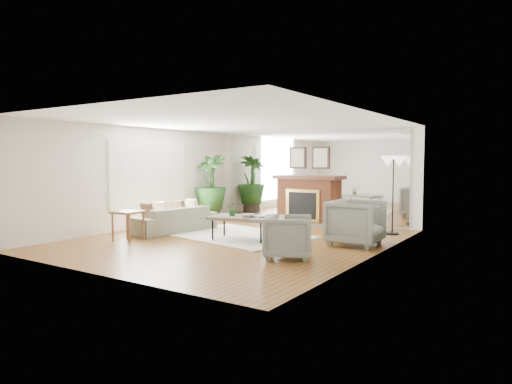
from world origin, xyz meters
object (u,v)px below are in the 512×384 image
Objects in this scene: armchair_front at (288,237)px; coffee_table at (242,218)px; sofa at (174,220)px; fireplace at (306,198)px; floor_lamp at (393,167)px; armchair_back at (356,223)px; potted_ficus at (211,185)px; side_table at (128,216)px.

coffee_table is at bearing 33.78° from armchair_front.
fireplace is at bearing 159.83° from sofa.
armchair_back is at bearing -96.80° from floor_lamp.
floor_lamp is (0.21, 1.72, 1.07)m from armchair_back.
armchair_front reaches higher than sofa.
coffee_table is 0.69× the size of sofa.
potted_ficus reaches higher than armchair_front.
armchair_front is 0.44× the size of potted_ficus.
coffee_table is 2.00m from sofa.
coffee_table is 1.42× the size of armchair_back.
side_table is at bearing -138.39° from floor_lamp.
armchair_front is 1.30× the size of side_table.
sofa is 2.06× the size of armchair_back.
armchair_front is at bearing -66.58° from fireplace.
floor_lamp reaches higher than armchair_front.
side_table is at bearing 115.30° from armchair_back.
potted_ficus reaches higher than side_table.
armchair_back is 0.56× the size of floor_lamp.
armchair_front is at bearing -29.60° from coffee_table.
potted_ficus is (-0.80, 3.72, 0.46)m from side_table.
fireplace is at bearing -3.21° from armchair_front.
coffee_table is 1.88m from armchair_front.
floor_lamp is at bearing 41.61° from side_table.
armchair_front is 0.46× the size of floor_lamp.
armchair_front is at bearing 5.79° from side_table.
potted_ficus reaches higher than floor_lamp.
armchair_back is 4.68m from side_table.
floor_lamp reaches higher than sofa.
side_table is (-1.99, -1.30, 0.05)m from coffee_table.
fireplace is 2.76m from potted_ficus.
side_table is at bearing 69.16° from armchair_front.
sofa is 4.24m from armchair_back.
side_table is (0.00, -1.36, 0.23)m from sofa.
fireplace is at bearing 68.54° from side_table.
potted_ficus is (-2.79, 2.42, 0.51)m from coffee_table.
sofa is at bearing 48.02° from armchair_front.
coffee_table is at bearing -132.66° from floor_lamp.
side_table is 0.35× the size of floor_lamp.
armchair_front is 3.76m from floor_lamp.
sofa is at bearing -119.23° from fireplace.
potted_ficus is at bearing -178.28° from floor_lamp.
coffee_table is 3.73m from potted_ficus.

